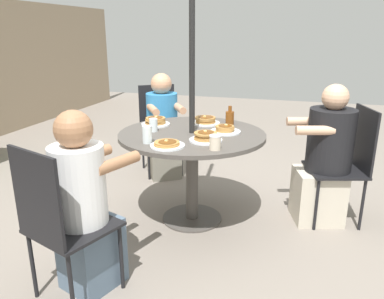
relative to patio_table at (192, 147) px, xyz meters
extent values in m
plane|color=gray|center=(0.00, 0.00, -0.63)|extent=(12.00, 12.00, 0.00)
cylinder|color=#4C4742|center=(0.00, 0.00, -0.62)|extent=(0.49, 0.49, 0.01)
cylinder|color=#4C4742|center=(0.00, 0.00, -0.27)|extent=(0.10, 0.10, 0.72)
cylinder|color=#4C4742|center=(0.00, 0.00, 0.11)|extent=(1.15, 1.15, 0.03)
cylinder|color=black|center=(0.00, 0.00, 0.60)|extent=(0.04, 0.04, 2.45)
cylinder|color=black|center=(-0.86, 0.48, -0.41)|extent=(0.02, 0.02, 0.43)
cylinder|color=black|center=(-0.97, 0.15, -0.41)|extent=(0.02, 0.02, 0.43)
cylinder|color=black|center=(-1.19, 0.60, -0.41)|extent=(0.02, 0.02, 0.43)
cylinder|color=black|center=(-1.31, 0.26, -0.41)|extent=(0.02, 0.02, 0.43)
cube|color=black|center=(-1.08, 0.37, -0.19)|extent=(0.53, 0.53, 0.02)
cube|color=black|center=(-1.27, 0.44, 0.07)|extent=(0.15, 0.38, 0.50)
cube|color=slate|center=(-0.98, 0.34, -0.41)|extent=(0.39, 0.38, 0.43)
cylinder|color=white|center=(-1.03, 0.35, 0.04)|extent=(0.30, 0.30, 0.48)
sphere|color=#A3704C|center=(-1.03, 0.35, 0.37)|extent=(0.21, 0.21, 0.21)
cylinder|color=#A3704C|center=(-0.81, 0.41, 0.15)|extent=(0.32, 0.17, 0.07)
cylinder|color=#A3704C|center=(-0.89, 0.18, 0.15)|extent=(0.32, 0.17, 0.07)
cylinder|color=black|center=(0.10, -0.98, -0.41)|extent=(0.02, 0.02, 0.43)
cylinder|color=black|center=(0.44, -0.88, -0.41)|extent=(0.02, 0.02, 0.43)
cylinder|color=black|center=(0.20, -1.32, -0.41)|extent=(0.02, 0.02, 0.43)
cylinder|color=black|center=(0.54, -1.22, -0.41)|extent=(0.02, 0.02, 0.43)
cube|color=black|center=(0.32, -1.10, -0.19)|extent=(0.52, 0.52, 0.02)
cube|color=black|center=(0.38, -1.29, 0.07)|extent=(0.39, 0.13, 0.50)
cube|color=beige|center=(0.29, -0.99, -0.41)|extent=(0.43, 0.45, 0.43)
cylinder|color=black|center=(0.31, -1.04, 0.06)|extent=(0.36, 0.36, 0.51)
sphere|color=#DBA884|center=(0.31, -1.04, 0.40)|extent=(0.20, 0.20, 0.20)
cylinder|color=#DBA884|center=(0.12, -0.91, 0.18)|extent=(0.15, 0.29, 0.07)
cylinder|color=#DBA884|center=(0.39, -0.83, 0.18)|extent=(0.15, 0.29, 0.07)
cylinder|color=black|center=(0.90, 0.39, -0.41)|extent=(0.02, 0.02, 0.43)
cylinder|color=black|center=(0.71, 0.69, -0.41)|extent=(0.02, 0.02, 0.43)
cylinder|color=black|center=(1.20, 0.59, -0.41)|extent=(0.02, 0.02, 0.43)
cylinder|color=black|center=(1.00, 0.88, -0.41)|extent=(0.02, 0.02, 0.43)
cube|color=black|center=(0.95, 0.64, -0.19)|extent=(0.58, 0.58, 0.02)
cube|color=black|center=(1.12, 0.75, 0.07)|extent=(0.24, 0.34, 0.50)
cube|color=gray|center=(0.86, 0.58, -0.41)|extent=(0.46, 0.45, 0.43)
cylinder|color=teal|center=(0.90, 0.60, 0.03)|extent=(0.33, 0.33, 0.46)
sphere|color=tan|center=(0.90, 0.60, 0.36)|extent=(0.22, 0.22, 0.22)
cylinder|color=tan|center=(0.81, 0.38, 0.14)|extent=(0.31, 0.24, 0.07)
cylinder|color=tan|center=(0.67, 0.60, 0.14)|extent=(0.31, 0.24, 0.07)
cylinder|color=white|center=(0.08, -0.25, 0.13)|extent=(0.24, 0.24, 0.01)
cylinder|color=#AD7A3D|center=(0.08, -0.24, 0.14)|extent=(0.14, 0.14, 0.01)
cylinder|color=#AD7A3D|center=(0.08, -0.25, 0.15)|extent=(0.14, 0.14, 0.01)
cylinder|color=#AD7A3D|center=(0.08, -0.24, 0.16)|extent=(0.15, 0.15, 0.01)
cylinder|color=#AD7A3D|center=(0.08, -0.24, 0.17)|extent=(0.14, 0.14, 0.01)
ellipsoid|color=brown|center=(0.08, -0.25, 0.18)|extent=(0.12, 0.11, 0.00)
cube|color=#F4E084|center=(0.09, -0.25, 0.18)|extent=(0.03, 0.03, 0.01)
cylinder|color=white|center=(0.15, 0.37, 0.13)|extent=(0.24, 0.24, 0.01)
cylinder|color=#AD7A3D|center=(0.15, 0.37, 0.14)|extent=(0.17, 0.17, 0.01)
cylinder|color=#AD7A3D|center=(0.15, 0.36, 0.15)|extent=(0.16, 0.16, 0.01)
cylinder|color=#AD7A3D|center=(0.15, 0.37, 0.16)|extent=(0.17, 0.17, 0.01)
cylinder|color=#AD7A3D|center=(0.15, 0.37, 0.18)|extent=(0.16, 0.16, 0.01)
ellipsoid|color=brown|center=(0.15, 0.37, 0.19)|extent=(0.13, 0.12, 0.00)
cube|color=#F4E084|center=(0.15, 0.36, 0.19)|extent=(0.03, 0.03, 0.01)
cylinder|color=white|center=(0.31, -0.03, 0.13)|extent=(0.24, 0.24, 0.01)
cylinder|color=#AD7A3D|center=(0.31, -0.03, 0.14)|extent=(0.17, 0.17, 0.01)
cylinder|color=#AD7A3D|center=(0.32, -0.02, 0.15)|extent=(0.17, 0.17, 0.01)
cylinder|color=#AD7A3D|center=(0.31, -0.03, 0.16)|extent=(0.17, 0.17, 0.01)
cylinder|color=#AD7A3D|center=(0.31, -0.02, 0.17)|extent=(0.18, 0.18, 0.01)
ellipsoid|color=brown|center=(0.31, -0.03, 0.18)|extent=(0.14, 0.13, 0.00)
cube|color=#F4E084|center=(0.31, -0.02, 0.19)|extent=(0.02, 0.02, 0.01)
cylinder|color=white|center=(-0.20, -0.16, 0.13)|extent=(0.24, 0.24, 0.01)
cylinder|color=#AD7A3D|center=(-0.20, -0.16, 0.14)|extent=(0.16, 0.16, 0.01)
cylinder|color=#AD7A3D|center=(-0.19, -0.16, 0.15)|extent=(0.16, 0.16, 0.01)
cylinder|color=#AD7A3D|center=(-0.19, -0.17, 0.17)|extent=(0.15, 0.15, 0.01)
cylinder|color=#AD7A3D|center=(-0.20, -0.16, 0.18)|extent=(0.17, 0.17, 0.01)
ellipsoid|color=brown|center=(-0.20, -0.16, 0.19)|extent=(0.13, 0.12, 0.00)
cube|color=#F4E084|center=(-0.19, -0.16, 0.19)|extent=(0.03, 0.03, 0.01)
cylinder|color=white|center=(-0.40, 0.05, 0.13)|extent=(0.24, 0.24, 0.01)
cylinder|color=#AD7A3D|center=(-0.41, 0.06, 0.14)|extent=(0.18, 0.18, 0.01)
cylinder|color=#AD7A3D|center=(-0.40, 0.06, 0.15)|extent=(0.17, 0.17, 0.01)
ellipsoid|color=brown|center=(-0.40, 0.05, 0.16)|extent=(0.14, 0.13, 0.00)
cube|color=#F4E084|center=(-0.40, 0.06, 0.16)|extent=(0.02, 0.02, 0.01)
cylinder|color=brown|center=(0.36, -0.23, 0.18)|extent=(0.07, 0.07, 0.11)
cylinder|color=brown|center=(0.36, -0.23, 0.25)|extent=(0.03, 0.03, 0.05)
torus|color=brown|center=(0.39, -0.23, 0.19)|extent=(0.05, 0.01, 0.05)
cylinder|color=beige|center=(-0.37, -0.27, 0.17)|extent=(0.08, 0.08, 0.09)
cylinder|color=white|center=(-0.37, -0.27, 0.22)|extent=(0.08, 0.08, 0.01)
cylinder|color=silver|center=(-0.36, 0.22, 0.18)|extent=(0.07, 0.07, 0.12)
cylinder|color=silver|center=(-0.05, 0.30, 0.17)|extent=(0.07, 0.07, 0.10)
camera|label=1|loc=(-2.70, -0.82, 0.87)|focal=35.00mm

